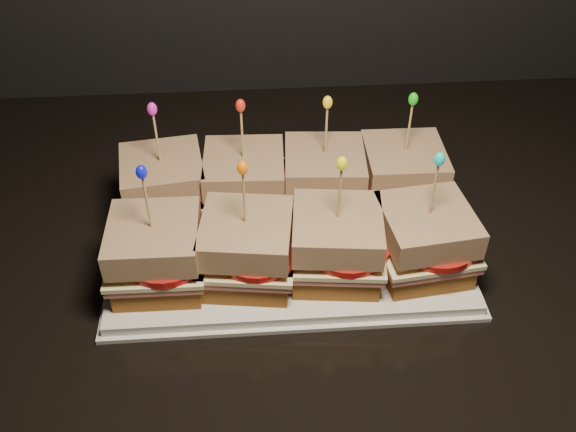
{
  "coord_description": "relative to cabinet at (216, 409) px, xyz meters",
  "views": [
    {
      "loc": [
        -0.53,
        0.97,
        1.46
      ],
      "look_at": [
        -0.49,
        1.58,
        0.93
      ],
      "focal_mm": 40.0,
      "sensor_mm": 36.0,
      "label": 1
    }
  ],
  "objects": [
    {
      "name": "sandwich_7_pick",
      "position": [
        0.29,
        -0.13,
        0.59
      ],
      "size": [
        0.0,
        0.0,
        0.09
      ],
      "primitive_type": "cylinder",
      "color": "tan",
      "rests_on": "sandwich_7_bread_top"
    },
    {
      "name": "sandwich_6_frill",
      "position": [
        0.18,
        -0.13,
        0.64
      ],
      "size": [
        0.01,
        0.01,
        0.02
      ],
      "primitive_type": "ellipsoid",
      "color": "#E3F20C",
      "rests_on": "sandwich_6_pick"
    },
    {
      "name": "sandwich_7_cheese",
      "position": [
        0.29,
        -0.13,
        0.52
      ],
      "size": [
        0.12,
        0.12,
        0.01
      ],
      "primitive_type": "cube",
      "rotation": [
        0.0,
        0.0,
        0.12
      ],
      "color": "#F5E8A6",
      "rests_on": "sandwich_7_ham"
    },
    {
      "name": "sandwich_4_cheese",
      "position": [
        -0.03,
        -0.13,
        0.52
      ],
      "size": [
        0.11,
        0.11,
        0.01
      ],
      "primitive_type": "cube",
      "rotation": [
        0.0,
        0.0,
        -0.01
      ],
      "color": "#F5E8A6",
      "rests_on": "sandwich_4_ham"
    },
    {
      "name": "sandwich_3_frill",
      "position": [
        0.29,
        -0.0,
        0.64
      ],
      "size": [
        0.01,
        0.01,
        0.02
      ],
      "primitive_type": "ellipsoid",
      "color": "green",
      "rests_on": "sandwich_3_pick"
    },
    {
      "name": "platter_rim",
      "position": [
        0.13,
        -0.06,
        0.46
      ],
      "size": [
        0.45,
        0.28,
        0.01
      ],
      "primitive_type": "cube",
      "color": "silver",
      "rests_on": "granite_slab"
    },
    {
      "name": "sandwich_7_bread_top",
      "position": [
        0.29,
        -0.13,
        0.54
      ],
      "size": [
        0.11,
        0.11,
        0.03
      ],
      "primitive_type": "cube",
      "rotation": [
        0.0,
        0.0,
        0.12
      ],
      "color": "#5C280E",
      "rests_on": "sandwich_7_tomato"
    },
    {
      "name": "sandwich_1_tomato",
      "position": [
        0.09,
        -0.01,
        0.52
      ],
      "size": [
        0.1,
        0.1,
        0.01
      ],
      "primitive_type": "cylinder",
      "color": "#AD1611",
      "rests_on": "sandwich_1_cheese"
    },
    {
      "name": "sandwich_7_frill",
      "position": [
        0.29,
        -0.13,
        0.64
      ],
      "size": [
        0.01,
        0.01,
        0.02
      ],
      "primitive_type": "ellipsoid",
      "color": "#0FC3C1",
      "rests_on": "sandwich_7_pick"
    },
    {
      "name": "sandwich_6_ham",
      "position": [
        0.18,
        -0.13,
        0.51
      ],
      "size": [
        0.12,
        0.12,
        0.01
      ],
      "primitive_type": "cube",
      "rotation": [
        0.0,
        0.0,
        -0.11
      ],
      "color": "#B9655E",
      "rests_on": "sandwich_6_bread_bot"
    },
    {
      "name": "sandwich_5_ham",
      "position": [
        0.08,
        -0.13,
        0.51
      ],
      "size": [
        0.12,
        0.12,
        0.01
      ],
      "primitive_type": "cube",
      "rotation": [
        0.0,
        0.0,
        -0.14
      ],
      "color": "#B9655E",
      "rests_on": "sandwich_5_bread_bot"
    },
    {
      "name": "sandwich_1_pick",
      "position": [
        0.08,
        -0.0,
        0.59
      ],
      "size": [
        0.0,
        0.0,
        0.09
      ],
      "primitive_type": "cylinder",
      "color": "tan",
      "rests_on": "sandwich_1_bread_top"
    },
    {
      "name": "sandwich_6_tomato",
      "position": [
        0.19,
        -0.13,
        0.52
      ],
      "size": [
        0.1,
        0.1,
        0.01
      ],
      "primitive_type": "cylinder",
      "color": "#AD1611",
      "rests_on": "sandwich_6_cheese"
    },
    {
      "name": "sandwich_7_tomato",
      "position": [
        0.3,
        -0.13,
        0.52
      ],
      "size": [
        0.1,
        0.1,
        0.01
      ],
      "primitive_type": "cylinder",
      "color": "#AD1611",
      "rests_on": "sandwich_7_cheese"
    },
    {
      "name": "cabinet",
      "position": [
        0.0,
        0.0,
        0.0
      ],
      "size": [
        2.12,
        0.69,
        0.84
      ],
      "primitive_type": "cube",
      "color": "black",
      "rests_on": "ground"
    },
    {
      "name": "sandwich_3_bread_bot",
      "position": [
        0.29,
        -0.0,
        0.49
      ],
      "size": [
        0.1,
        0.1,
        0.03
      ],
      "primitive_type": "cube",
      "rotation": [
        0.0,
        0.0,
        -0.01
      ],
      "color": "#60310F",
      "rests_on": "platter"
    },
    {
      "name": "sandwich_2_pick",
      "position": [
        0.18,
        -0.0,
        0.59
      ],
      "size": [
        0.0,
        0.0,
        0.09
      ],
      "primitive_type": "cylinder",
      "color": "tan",
      "rests_on": "sandwich_2_bread_top"
    },
    {
      "name": "sandwich_0_tomato",
      "position": [
        -0.02,
        -0.01,
        0.52
      ],
      "size": [
        0.1,
        0.1,
        0.01
      ],
      "primitive_type": "cylinder",
      "color": "#AD1611",
      "rests_on": "sandwich_0_cheese"
    },
    {
      "name": "sandwich_1_cheese",
      "position": [
        0.08,
        -0.0,
        0.52
      ],
      "size": [
        0.12,
        0.11,
        0.01
      ],
      "primitive_type": "cube",
      "rotation": [
        0.0,
        0.0,
        -0.04
      ],
      "color": "#F5E8A6",
      "rests_on": "sandwich_1_ham"
    },
    {
      "name": "sandwich_1_bread_bot",
      "position": [
        0.08,
        -0.0,
        0.49
      ],
      "size": [
        0.1,
        0.1,
        0.03
      ],
      "primitive_type": "cube",
      "rotation": [
        0.0,
        0.0,
        -0.04
      ],
      "color": "#60310F",
      "rests_on": "platter"
    },
    {
      "name": "sandwich_6_bread_top",
      "position": [
        0.18,
        -0.13,
        0.54
      ],
      "size": [
        0.11,
        0.11,
        0.03
      ],
      "primitive_type": "cube",
      "rotation": [
        0.0,
        0.0,
        -0.11
      ],
      "color": "#5C280E",
      "rests_on": "sandwich_6_tomato"
    },
    {
      "name": "sandwich_3_tomato",
      "position": [
        0.3,
        -0.01,
        0.52
      ],
      "size": [
        0.1,
        0.1,
        0.01
      ],
      "primitive_type": "cylinder",
      "color": "#AD1611",
      "rests_on": "sandwich_3_cheese"
    },
    {
      "name": "sandwich_2_cheese",
      "position": [
        0.18,
        -0.0,
        0.52
      ],
      "size": [
        0.12,
        0.12,
        0.01
      ],
      "primitive_type": "cube",
      "rotation": [
        0.0,
        0.0,
        -0.07
      ],
      "color": "#F5E8A6",
      "rests_on": "sandwich_2_ham"
    },
    {
      "name": "sandwich_2_frill",
      "position": [
        0.18,
        -0.0,
        0.64
      ],
      "size": [
        0.01,
        0.01,
        0.02
      ],
      "primitive_type": "ellipsoid",
      "color": "yellow",
      "rests_on": "sandwich_2_pick"
    },
    {
      "name": "sandwich_1_bread_top",
      "position": [
        0.08,
        -0.0,
        0.54
      ],
      "size": [
        0.11,
        0.11,
        0.03
      ],
      "primitive_type": "cube",
      "rotation": [
        0.0,
        0.0,
        -0.04
      ],
      "color": "#5C280E",
      "rests_on": "sandwich_1_tomato"
    },
    {
      "name": "platter",
      "position": [
        0.13,
        -0.06,
        0.47
      ],
      "size": [
        0.44,
        0.27,
        0.02
      ],
      "primitive_type": "cube",
      "color": "silver",
      "rests_on": "granite_slab"
    },
    {
      "name": "sandwich_4_bread_bot",
      "position": [
        -0.03,
        -0.13,
        0.49
      ],
      "size": [
        0.1,
        0.1,
        0.03
      ],
      "primitive_type": "cube",
      "rotation": [
        0.0,
        0.0,
        -0.01
      ],
      "color": "#60310F",
      "rests_on": "platter"
    },
    {
      "name": "sandwich_4_tomato",
      "position": [
        -0.02,
        -0.13,
        0.52
      ],
      "size": [
        0.1,
        0.1,
        0.01
      ],
      "primitive_type": "cylinder",
      "color": "#AD1611",
      "rests_on": "sandwich_4_cheese"
    },
    {
      "name": "sandwich_0_pick",
      "position": [
        -0.03,
        -0.0,
        0.59
      ],
      "size": [
        0.0,
        0.0,
        0.09
      ],
      "primitive_type": "cylinder",
      "color": "tan",
      "rests_on": "sandwich_0_bread_top"
    },
    {
      "name": "sandwich_5_bread_top",
      "position": [
        0.08,
        -0.13,
        0.54
      ],
      "size": [
        0.11,
        0.11,
        0.03
      ],
      "primitive_type": "cube",
      "rotation": [
        0.0,
        0.0,
        -0.14
      ],
      "color": "#5C280E",
      "rests_on": "sandwich_5_tomato"
    },
    {
      "name": "granite_slab",
      "position": [
        0.0,
        0.0,
        0.44
      ],
      "size": [
        2.16,
        0.73,
        0.04
      ],
      "primitive_type": "cube",
      "color": "black",
      "rests_on": "cabinet"
    },
    {
      "name": "sandwich_4_ham",
      "position": [
        -0.03,
        -0.13,
        0.51
      ],
      "size": [
        0.11,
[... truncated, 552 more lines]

